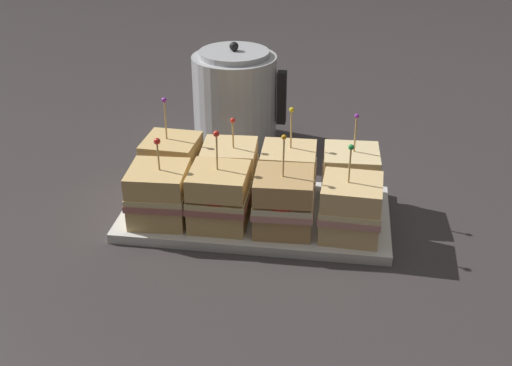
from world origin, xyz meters
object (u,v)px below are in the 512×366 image
(sandwich_back_center_left, at_px, (230,170))
(sandwich_back_far_right, at_px, (350,177))
(sandwich_front_center_left, at_px, (219,197))
(sandwich_front_center_right, at_px, (284,202))
(sandwich_front_far_right, at_px, (351,208))
(sandwich_back_far_left, at_px, (172,164))
(serving_platter, at_px, (256,213))
(kettle_steel, at_px, (235,98))
(sandwich_back_center_right, at_px, (288,173))
(sandwich_front_far_left, at_px, (159,194))

(sandwich_back_center_left, bearing_deg, sandwich_back_far_right, -0.17)
(sandwich_front_center_left, xyz_separation_m, sandwich_back_far_right, (0.22, 0.11, -0.00))
(sandwich_front_center_right, xyz_separation_m, sandwich_front_far_right, (0.11, -0.00, -0.00))
(sandwich_back_far_left, xyz_separation_m, sandwich_back_far_right, (0.34, -0.00, -0.00))
(serving_platter, bearing_deg, sandwich_back_far_left, 161.31)
(sandwich_front_center_left, height_order, sandwich_front_far_right, sandwich_front_center_left)
(sandwich_back_far_left, relative_size, kettle_steel, 0.80)
(serving_platter, distance_m, sandwich_back_far_left, 0.19)
(sandwich_back_center_left, bearing_deg, sandwich_back_center_right, 1.17)
(serving_platter, height_order, sandwich_back_far_right, sandwich_back_far_right)
(serving_platter, height_order, kettle_steel, kettle_steel)
(serving_platter, bearing_deg, sandwich_back_center_left, 137.23)
(sandwich_front_far_right, height_order, sandwich_back_far_left, sandwich_back_far_left)
(sandwich_front_far_right, distance_m, kettle_steel, 0.48)
(serving_platter, height_order, sandwich_back_center_left, sandwich_back_center_left)
(sandwich_front_far_left, height_order, sandwich_front_far_right, sandwich_front_far_right)
(sandwich_front_center_left, distance_m, sandwich_front_center_right, 0.11)
(serving_platter, xyz_separation_m, sandwich_front_center_left, (-0.06, -0.05, 0.06))
(sandwich_back_center_right, height_order, sandwich_back_far_right, sandwich_back_center_right)
(sandwich_back_center_left, bearing_deg, sandwich_front_far_left, -134.03)
(sandwich_front_center_left, height_order, sandwich_front_center_right, sandwich_front_center_right)
(sandwich_front_far_right, bearing_deg, sandwich_front_center_right, 179.11)
(sandwich_back_far_right, bearing_deg, sandwich_back_center_left, 179.83)
(sandwich_front_center_right, relative_size, kettle_steel, 0.77)
(sandwich_back_far_left, bearing_deg, serving_platter, -18.69)
(sandwich_back_far_left, height_order, sandwich_back_center_left, sandwich_back_far_left)
(sandwich_back_far_left, bearing_deg, sandwich_front_center_left, -44.72)
(sandwich_back_center_right, bearing_deg, sandwich_back_center_left, -178.83)
(serving_platter, distance_m, sandwich_back_far_right, 0.19)
(sandwich_back_far_left, height_order, sandwich_back_far_right, sandwich_back_far_left)
(sandwich_front_center_right, xyz_separation_m, kettle_steel, (-0.15, 0.39, 0.03))
(sandwich_front_center_right, bearing_deg, sandwich_front_center_left, 179.80)
(serving_platter, height_order, sandwich_front_far_right, sandwich_front_far_right)
(serving_platter, relative_size, sandwich_back_far_right, 2.74)
(sandwich_back_center_left, xyz_separation_m, sandwich_back_far_right, (0.23, -0.00, 0.00))
(sandwich_front_far_right, bearing_deg, sandwich_back_far_right, 91.28)
(serving_platter, distance_m, sandwich_front_far_right, 0.19)
(sandwich_front_center_left, distance_m, sandwich_back_far_right, 0.25)
(sandwich_back_far_right, bearing_deg, sandwich_front_far_right, -88.72)
(sandwich_front_center_left, distance_m, sandwich_front_far_right, 0.23)
(sandwich_back_center_right, bearing_deg, serving_platter, -133.60)
(sandwich_front_far_left, xyz_separation_m, sandwich_front_center_left, (0.11, 0.00, 0.00))
(sandwich_front_center_right, xyz_separation_m, sandwich_back_center_left, (-0.11, 0.11, -0.00))
(sandwich_back_far_right, bearing_deg, sandwich_front_far_left, -161.78)
(sandwich_back_far_left, distance_m, sandwich_back_far_right, 0.34)
(serving_platter, distance_m, sandwich_back_center_left, 0.10)
(sandwich_front_far_right, distance_m, sandwich_back_far_left, 0.36)
(serving_platter, height_order, sandwich_front_center_left, sandwich_front_center_left)
(sandwich_front_far_left, relative_size, sandwich_back_far_left, 0.86)
(sandwich_back_center_left, distance_m, sandwich_back_center_right, 0.11)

